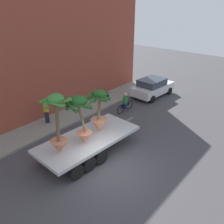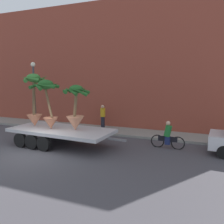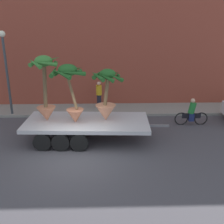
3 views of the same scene
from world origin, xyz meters
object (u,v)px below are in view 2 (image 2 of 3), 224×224
(flatbed_trailer, at_px, (58,132))
(cyclist, at_px, (168,136))
(pedestrian_near_gate, at_px, (103,116))
(potted_palm_front, at_px, (48,100))
(street_lamp, at_px, (34,86))
(potted_palm_middle, at_px, (75,109))
(potted_palm_rear, at_px, (34,100))

(flatbed_trailer, bearing_deg, cyclist, 16.62)
(pedestrian_near_gate, bearing_deg, cyclist, -28.24)
(potted_palm_front, relative_size, street_lamp, 0.57)
(potted_palm_middle, relative_size, cyclist, 1.34)
(potted_palm_rear, distance_m, potted_palm_middle, 2.83)
(potted_palm_rear, xyz_separation_m, pedestrian_near_gate, (2.37, 4.47, -1.49))
(flatbed_trailer, bearing_deg, street_lamp, 142.46)
(potted_palm_front, bearing_deg, street_lamp, 137.50)
(potted_palm_rear, height_order, potted_palm_front, potted_palm_rear)
(street_lamp, bearing_deg, potted_palm_rear, -49.85)
(pedestrian_near_gate, relative_size, street_lamp, 0.35)
(potted_palm_middle, bearing_deg, potted_palm_front, -170.25)
(street_lamp, bearing_deg, potted_palm_middle, -31.30)
(cyclist, distance_m, pedestrian_near_gate, 5.84)
(flatbed_trailer, bearing_deg, pedestrian_near_gate, 80.60)
(potted_palm_middle, xyz_separation_m, pedestrian_near_gate, (-0.43, 4.51, -1.10))
(cyclist, xyz_separation_m, pedestrian_near_gate, (-5.14, 2.76, 0.37))
(potted_palm_rear, xyz_separation_m, potted_palm_middle, (2.80, -0.04, -0.39))
(potted_palm_front, xyz_separation_m, street_lamp, (-4.07, 3.73, 0.64))
(flatbed_trailer, xyz_separation_m, potted_palm_front, (-0.43, -0.27, 1.82))
(potted_palm_rear, height_order, street_lamp, street_lamp)
(potted_palm_front, relative_size, pedestrian_near_gate, 1.60)
(potted_palm_middle, distance_m, cyclist, 5.23)
(pedestrian_near_gate, bearing_deg, potted_palm_rear, -117.97)
(cyclist, bearing_deg, potted_palm_rear, -167.18)
(potted_palm_front, height_order, cyclist, potted_palm_front)
(potted_palm_rear, relative_size, pedestrian_near_gate, 1.80)
(potted_palm_front, height_order, street_lamp, street_lamp)
(pedestrian_near_gate, bearing_deg, potted_palm_middle, -84.53)
(flatbed_trailer, relative_size, potted_palm_rear, 2.25)
(potted_palm_rear, bearing_deg, potted_palm_front, -14.90)
(potted_palm_rear, xyz_separation_m, street_lamp, (-2.88, 3.42, 0.70))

